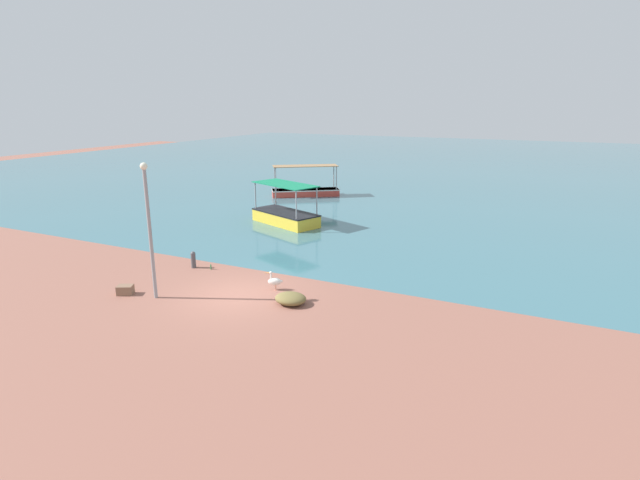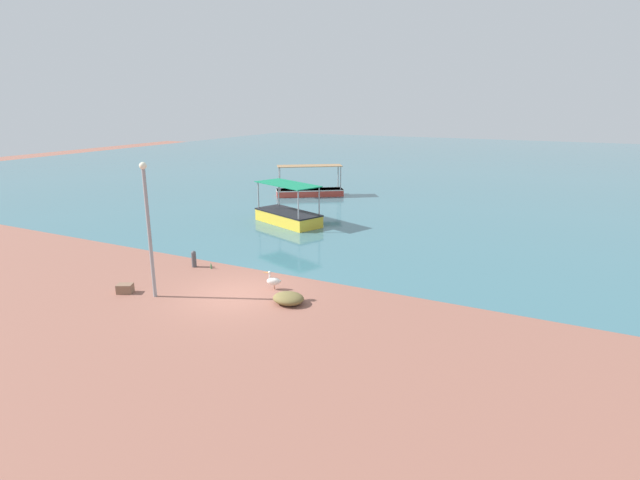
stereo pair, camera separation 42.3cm
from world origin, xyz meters
The scene contains 10 objects.
ground centered at (0.00, 0.00, 0.00)m, with size 120.00×120.00×0.00m, color #8F594B.
harbor_water centered at (0.00, 48.00, 0.00)m, with size 110.00×90.00×0.00m, color #3D6D7A.
fishing_boat_center centered at (-4.18, 11.39, 0.56)m, with size 5.01×3.48×2.56m.
fishing_boat_near_left centered at (-7.52, 20.59, 0.48)m, with size 5.33×4.33×2.48m.
pelican centered at (1.09, 1.20, 0.38)m, with size 0.77×0.48×0.80m.
lamp_post centered at (-2.72, -1.59, 3.02)m, with size 0.28×0.28×5.34m.
mooring_bollard centered at (-3.78, 2.00, 0.42)m, with size 0.23×0.23×0.79m.
net_pile centered at (2.40, 0.18, 0.22)m, with size 1.24×1.05×0.43m, color brown.
cargo_crate centered at (-4.08, -1.85, 0.19)m, with size 0.60×0.44×0.37m, color #7F5F49.
glass_bottle centered at (-2.91, 2.14, 0.11)m, with size 0.07×0.07×0.27m.
Camera 1 is at (11.15, -15.36, 7.51)m, focal length 28.00 mm.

